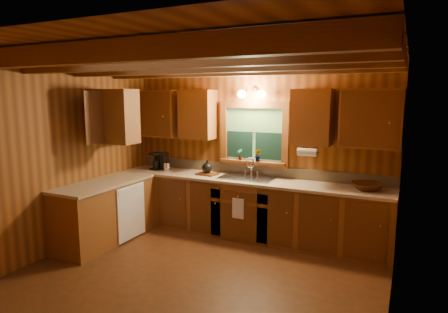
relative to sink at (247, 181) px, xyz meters
name	(u,v)px	position (x,y,z in m)	size (l,w,h in m)	color
room	(193,171)	(0.00, -1.60, 0.44)	(4.20, 4.20, 4.20)	#502C13
ceiling_beams	(192,63)	(0.00, -1.60, 1.63)	(4.20, 2.54, 0.18)	brown
base_cabinets	(209,210)	(-0.49, -0.32, -0.43)	(4.20, 2.22, 0.86)	brown
countertop	(209,181)	(-0.48, -0.31, 0.02)	(4.20, 2.24, 0.04)	tan
backsplash	(254,170)	(0.00, 0.28, 0.12)	(4.20, 0.02, 0.16)	tan
dishwasher_panel	(131,212)	(-1.47, -0.92, -0.43)	(0.02, 0.60, 0.80)	white
upper_cabinets	(208,116)	(-0.56, -0.18, 0.98)	(4.19, 1.77, 0.78)	brown
window	(254,135)	(0.00, 0.26, 0.67)	(1.12, 0.08, 1.00)	brown
window_sill	(253,162)	(0.00, 0.22, 0.26)	(1.06, 0.14, 0.04)	brown
wall_sconce	(252,94)	(0.00, 0.14, 1.31)	(0.45, 0.21, 0.17)	black
paper_towel_roll	(307,152)	(0.92, -0.07, 0.51)	(0.11, 0.11, 0.27)	white
dish_towel	(238,208)	(0.00, -0.34, -0.34)	(0.18, 0.01, 0.30)	white
sink	(247,181)	(0.00, 0.00, 0.00)	(0.82, 0.48, 0.43)	silver
coffee_maker	(157,161)	(-1.65, 0.02, 0.19)	(0.17, 0.21, 0.29)	black
utensil_crock	(167,166)	(-1.43, -0.03, 0.12)	(0.11, 0.11, 0.32)	silver
cutting_board	(207,174)	(-0.67, -0.03, 0.06)	(0.31, 0.22, 0.03)	#552D12
teakettle	(207,168)	(-0.67, -0.03, 0.15)	(0.16, 0.16, 0.21)	black
wicker_basket	(367,186)	(1.71, 0.03, 0.09)	(0.39, 0.39, 0.10)	#48230C
potted_plant_left	(240,154)	(-0.21, 0.21, 0.37)	(0.09, 0.06, 0.17)	#552D12
potted_plant_right	(258,155)	(0.11, 0.18, 0.38)	(0.11, 0.09, 0.19)	#552D12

